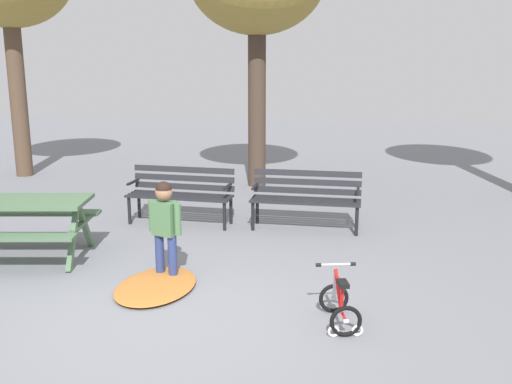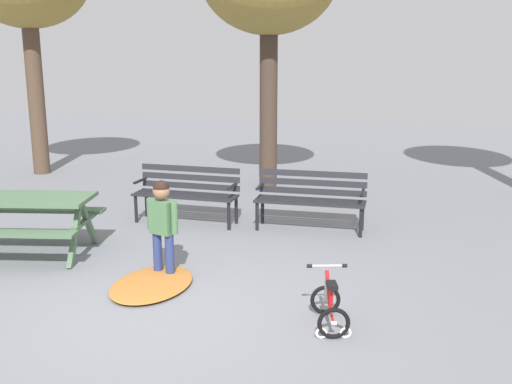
{
  "view_description": "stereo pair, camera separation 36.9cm",
  "coord_description": "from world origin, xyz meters",
  "px_view_note": "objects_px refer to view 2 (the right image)",
  "views": [
    {
      "loc": [
        1.83,
        -5.08,
        2.49
      ],
      "look_at": [
        0.52,
        1.88,
        0.85
      ],
      "focal_mm": 41.1,
      "sensor_mm": 36.0,
      "label": 1
    },
    {
      "loc": [
        2.19,
        -5.01,
        2.49
      ],
      "look_at": [
        0.52,
        1.88,
        0.85
      ],
      "focal_mm": 41.1,
      "sensor_mm": 36.0,
      "label": 2
    }
  ],
  "objects_px": {
    "park_bench_far_left": "(187,189)",
    "park_bench_left": "(311,195)",
    "picnic_table": "(20,210)",
    "kids_bicycle": "(330,306)",
    "child_standing": "(162,220)"
  },
  "relations": [
    {
      "from": "park_bench_far_left",
      "to": "park_bench_left",
      "type": "bearing_deg",
      "value": 1.73
    },
    {
      "from": "picnic_table",
      "to": "kids_bicycle",
      "type": "xyz_separation_m",
      "value": [
        4.07,
        -1.14,
        -0.39
      ]
    },
    {
      "from": "park_bench_left",
      "to": "park_bench_far_left",
      "type": "bearing_deg",
      "value": -178.27
    },
    {
      "from": "park_bench_far_left",
      "to": "park_bench_left",
      "type": "xyz_separation_m",
      "value": [
        1.9,
        0.06,
        0.0
      ]
    },
    {
      "from": "picnic_table",
      "to": "kids_bicycle",
      "type": "height_order",
      "value": "picnic_table"
    },
    {
      "from": "park_bench_left",
      "to": "child_standing",
      "type": "height_order",
      "value": "child_standing"
    },
    {
      "from": "park_bench_left",
      "to": "kids_bicycle",
      "type": "xyz_separation_m",
      "value": [
        0.65,
        -3.15,
        -0.31
      ]
    },
    {
      "from": "picnic_table",
      "to": "park_bench_left",
      "type": "relative_size",
      "value": 1.26
    },
    {
      "from": "park_bench_left",
      "to": "kids_bicycle",
      "type": "bearing_deg",
      "value": -78.35
    },
    {
      "from": "picnic_table",
      "to": "park_bench_left",
      "type": "distance_m",
      "value": 3.97
    },
    {
      "from": "park_bench_left",
      "to": "child_standing",
      "type": "relative_size",
      "value": 1.4
    },
    {
      "from": "kids_bicycle",
      "to": "park_bench_left",
      "type": "bearing_deg",
      "value": 101.65
    },
    {
      "from": "kids_bicycle",
      "to": "park_bench_far_left",
      "type": "bearing_deg",
      "value": 129.43
    },
    {
      "from": "picnic_table",
      "to": "kids_bicycle",
      "type": "distance_m",
      "value": 4.25
    },
    {
      "from": "park_bench_left",
      "to": "kids_bicycle",
      "type": "height_order",
      "value": "park_bench_left"
    }
  ]
}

